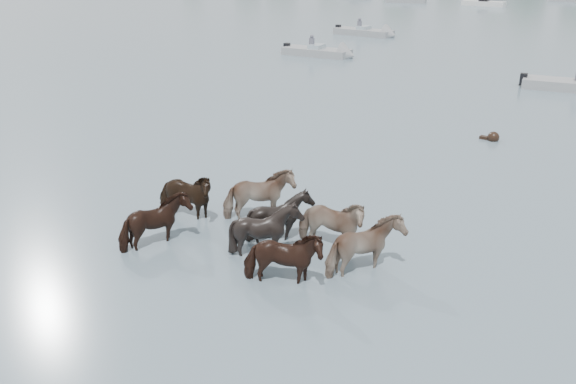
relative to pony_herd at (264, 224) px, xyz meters
The scene contains 5 objects.
ground 1.18m from the pony_herd, 125.45° to the right, with size 400.00×400.00×0.00m, color slate.
pony_herd is the anchor object (origin of this frame).
swimming_pony 12.08m from the pony_herd, 83.14° to the left, with size 0.72×0.44×0.44m.
motorboat_a 27.71m from the pony_herd, 119.71° to the left, with size 5.17×2.18×1.92m.
motorboat_f 37.92m from the pony_herd, 115.15° to the left, with size 5.37×1.63×1.92m.
Camera 1 is at (9.33, -10.11, 6.92)m, focal length 39.58 mm.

